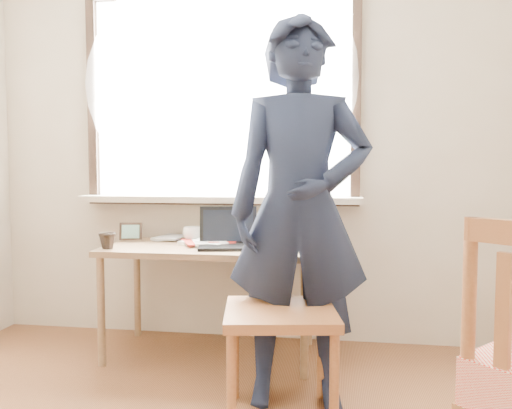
# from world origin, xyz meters

# --- Properties ---
(desk) EXTENTS (1.24, 0.62, 0.67)m
(desk) POSITION_xyz_m (-0.18, 1.63, 0.60)
(desk) COLOR brown
(desk) RESTS_ON ground
(laptop) EXTENTS (0.39, 0.34, 0.23)m
(laptop) POSITION_xyz_m (-0.07, 1.60, 0.72)
(laptop) COLOR black
(laptop) RESTS_ON desk
(mug_white) EXTENTS (0.17, 0.17, 0.09)m
(mug_white) POSITION_xyz_m (-0.34, 1.79, 0.71)
(mug_white) COLOR white
(mug_white) RESTS_ON desk
(mug_dark) EXTENTS (0.14, 0.14, 0.09)m
(mug_dark) POSITION_xyz_m (-0.74, 1.43, 0.71)
(mug_dark) COLOR black
(mug_dark) RESTS_ON desk
(mouse) EXTENTS (0.08, 0.06, 0.03)m
(mouse) POSITION_xyz_m (0.30, 1.53, 0.68)
(mouse) COLOR black
(mouse) RESTS_ON desk
(desk_clutter) EXTENTS (0.60, 0.46, 0.04)m
(desk_clutter) POSITION_xyz_m (-0.31, 1.74, 0.69)
(desk_clutter) COLOR white
(desk_clutter) RESTS_ON desk
(book_a) EXTENTS (0.22, 0.27, 0.02)m
(book_a) POSITION_xyz_m (-0.59, 1.88, 0.68)
(book_a) COLOR white
(book_a) RESTS_ON desk
(book_b) EXTENTS (0.26, 0.30, 0.02)m
(book_b) POSITION_xyz_m (0.21, 1.88, 0.68)
(book_b) COLOR white
(book_b) RESTS_ON desk
(picture_frame) EXTENTS (0.14, 0.05, 0.11)m
(picture_frame) POSITION_xyz_m (-0.73, 1.73, 0.72)
(picture_frame) COLOR black
(picture_frame) RESTS_ON desk
(work_chair) EXTENTS (0.56, 0.54, 0.50)m
(work_chair) POSITION_xyz_m (0.31, 0.92, 0.42)
(work_chair) COLOR #965A31
(work_chair) RESTS_ON ground
(person) EXTENTS (0.71, 0.50, 1.84)m
(person) POSITION_xyz_m (0.39, 1.10, 0.92)
(person) COLOR black
(person) RESTS_ON ground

